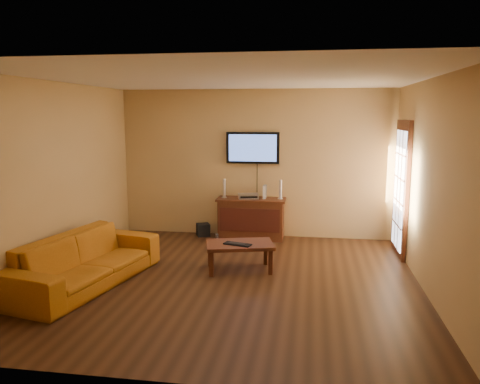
% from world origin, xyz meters
% --- Properties ---
extents(ground_plane, '(5.00, 5.00, 0.00)m').
position_xyz_m(ground_plane, '(0.00, 0.00, 0.00)').
color(ground_plane, black).
rests_on(ground_plane, ground).
extents(room_walls, '(5.00, 5.00, 5.00)m').
position_xyz_m(room_walls, '(0.00, 0.62, 1.69)').
color(room_walls, tan).
rests_on(room_walls, ground).
extents(french_door, '(0.07, 1.02, 2.22)m').
position_xyz_m(french_door, '(2.46, 1.70, 1.05)').
color(french_door, '#421C0F').
rests_on(french_door, ground).
extents(media_console, '(1.24, 0.47, 0.74)m').
position_xyz_m(media_console, '(-0.04, 2.26, 0.37)').
color(media_console, '#421C0F').
rests_on(media_console, ground).
extents(television, '(0.97, 0.08, 0.57)m').
position_xyz_m(television, '(-0.04, 2.45, 1.64)').
color(television, black).
rests_on(television, ground).
extents(coffee_table, '(1.07, 0.80, 0.41)m').
position_xyz_m(coffee_table, '(0.03, 0.46, 0.35)').
color(coffee_table, '#421C0F').
rests_on(coffee_table, ground).
extents(sofa, '(1.13, 2.38, 0.89)m').
position_xyz_m(sofa, '(-1.90, -0.43, 0.45)').
color(sofa, '#AB6113').
rests_on(sofa, ground).
extents(speaker_left, '(0.09, 0.09, 0.35)m').
position_xyz_m(speaker_left, '(-0.54, 2.25, 0.90)').
color(speaker_left, silver).
rests_on(speaker_left, media_console).
extents(speaker_right, '(0.09, 0.09, 0.35)m').
position_xyz_m(speaker_right, '(0.49, 2.29, 0.90)').
color(speaker_right, silver).
rests_on(speaker_right, media_console).
extents(av_receiver, '(0.41, 0.33, 0.08)m').
position_xyz_m(av_receiver, '(-0.10, 2.27, 0.78)').
color(av_receiver, silver).
rests_on(av_receiver, media_console).
extents(game_console, '(0.05, 0.18, 0.24)m').
position_xyz_m(game_console, '(0.20, 2.30, 0.86)').
color(game_console, white).
rests_on(game_console, media_console).
extents(subwoofer, '(0.30, 0.30, 0.23)m').
position_xyz_m(subwoofer, '(-0.95, 2.30, 0.11)').
color(subwoofer, black).
rests_on(subwoofer, ground).
extents(bottle, '(0.06, 0.06, 0.18)m').
position_xyz_m(bottle, '(-0.60, 1.84, 0.08)').
color(bottle, white).
rests_on(bottle, ground).
extents(keyboard, '(0.42, 0.26, 0.02)m').
position_xyz_m(keyboard, '(0.01, 0.36, 0.42)').
color(keyboard, black).
rests_on(keyboard, coffee_table).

